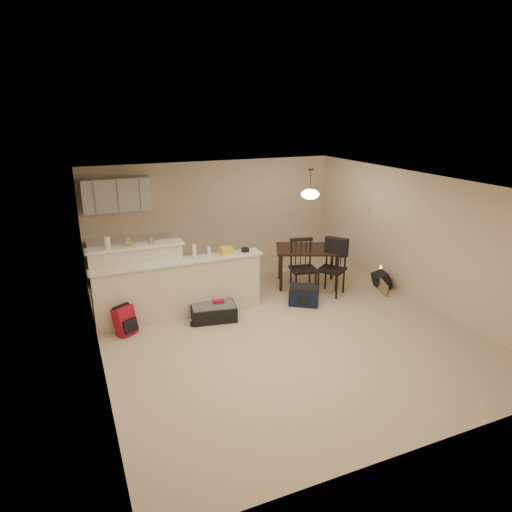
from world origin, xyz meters
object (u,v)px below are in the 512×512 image
dining_table (308,253)px  dining_chair_far (332,268)px  pendant_lamp (310,194)px  dining_chair_near (303,268)px  black_daypack (381,280)px  suitcase (213,312)px  red_backpack (125,321)px  navy_duffel (304,298)px

dining_table → dining_chair_far: dining_chair_far is taller
pendant_lamp → dining_chair_near: bearing=-128.6°
dining_chair_far → black_daypack: (1.17, -0.13, -0.40)m
dining_chair_near → suitcase: (-2.05, -0.40, -0.44)m
pendant_lamp → red_backpack: (-3.93, -0.77, -1.75)m
navy_duffel → red_backpack: bearing=-147.8°
dining_table → pendant_lamp: 1.26m
dining_chair_far → navy_duffel: (-0.77, -0.26, -0.41)m
dining_chair_far → navy_duffel: dining_chair_far is taller
dining_chair_near → pendant_lamp: bearing=63.1°
dining_table → black_daypack: (1.36, -0.77, -0.57)m
pendant_lamp → dining_chair_near: (-0.33, -0.42, -1.42)m
pendant_lamp → suitcase: bearing=-161.1°
pendant_lamp → suitcase: pendant_lamp is taller
dining_chair_far → navy_duffel: 0.92m
dining_chair_far → navy_duffel: size_ratio=2.03×
navy_duffel → black_daypack: 1.95m
dining_table → navy_duffel: size_ratio=2.84×
dining_chair_far → red_backpack: size_ratio=2.32×
suitcase → red_backpack: 1.55m
suitcase → dining_chair_near: bearing=20.8°
navy_duffel → dining_chair_far: bearing=53.1°
red_backpack → navy_duffel: size_ratio=0.88×
black_daypack → dining_chair_near: bearing=91.6°
suitcase → black_daypack: bearing=10.5°
dining_table → dining_chair_near: 0.56m
dining_chair_near → black_daypack: 1.78m
dining_chair_far → black_daypack: bearing=48.1°
dining_chair_far → suitcase: (-2.58, -0.18, -0.43)m
pendant_lamp → suitcase: size_ratio=0.77×
navy_duffel → black_daypack: size_ratio=1.49×
navy_duffel → black_daypack: (1.94, 0.13, 0.01)m
suitcase → navy_duffel: bearing=7.1°
red_backpack → black_daypack: red_backpack is taller
pendant_lamp → dining_chair_far: pendant_lamp is taller
pendant_lamp → suitcase: (-2.39, -0.82, -1.85)m
dining_table → dining_chair_far: size_ratio=1.40×
dining_chair_far → navy_duffel: bearing=-106.9°
dining_chair_near → red_backpack: dining_chair_near is taller
dining_table → pendant_lamp: pendant_lamp is taller
dining_chair_far → suitcase: dining_chair_far is taller
dining_table → navy_duffel: (-0.58, -0.90, -0.58)m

